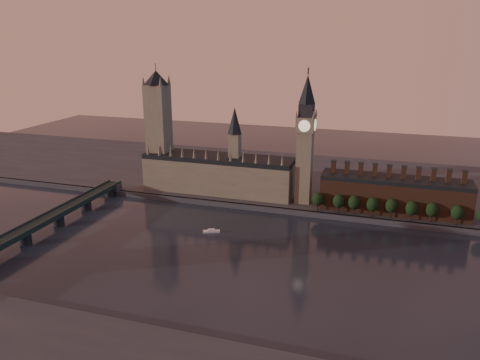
# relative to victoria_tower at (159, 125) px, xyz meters

# --- Properties ---
(ground) EXTENTS (900.00, 900.00, 0.00)m
(ground) POSITION_rel_victoria_tower_xyz_m (120.00, -115.00, -59.09)
(ground) COLOR black
(ground) RESTS_ON ground
(north_bank) EXTENTS (900.00, 182.00, 4.00)m
(north_bank) POSITION_rel_victoria_tower_xyz_m (120.00, 63.04, -57.09)
(north_bank) COLOR #404045
(north_bank) RESTS_ON ground
(palace_of_westminster) EXTENTS (130.00, 30.30, 74.00)m
(palace_of_westminster) POSITION_rel_victoria_tower_xyz_m (55.59, -0.09, -37.46)
(palace_of_westminster) COLOR #81735B
(palace_of_westminster) RESTS_ON north_bank
(victoria_tower) EXTENTS (24.00, 24.00, 108.00)m
(victoria_tower) POSITION_rel_victoria_tower_xyz_m (0.00, 0.00, 0.00)
(victoria_tower) COLOR #81735B
(victoria_tower) RESTS_ON north_bank
(big_ben) EXTENTS (15.00, 15.00, 107.00)m
(big_ben) POSITION_rel_victoria_tower_xyz_m (130.00, -5.00, -2.26)
(big_ben) COLOR #81735B
(big_ben) RESTS_ON north_bank
(chimney_block) EXTENTS (110.00, 25.00, 37.00)m
(chimney_block) POSITION_rel_victoria_tower_xyz_m (200.00, -5.00, -41.27)
(chimney_block) COLOR #563221
(chimney_block) RESTS_ON north_bank
(embankment_tree_0) EXTENTS (8.60, 8.60, 14.88)m
(embankment_tree_0) POSITION_rel_victoria_tower_xyz_m (144.25, -21.45, -45.62)
(embankment_tree_0) COLOR black
(embankment_tree_0) RESTS_ON north_bank
(embankment_tree_1) EXTENTS (8.60, 8.60, 14.88)m
(embankment_tree_1) POSITION_rel_victoria_tower_xyz_m (160.05, -21.40, -45.62)
(embankment_tree_1) COLOR black
(embankment_tree_1) RESTS_ON north_bank
(embankment_tree_2) EXTENTS (8.60, 8.60, 14.88)m
(embankment_tree_2) POSITION_rel_victoria_tower_xyz_m (171.41, -20.85, -45.62)
(embankment_tree_2) COLOR black
(embankment_tree_2) RESTS_ON north_bank
(embankment_tree_3) EXTENTS (8.60, 8.60, 14.88)m
(embankment_tree_3) POSITION_rel_victoria_tower_xyz_m (184.94, -21.17, -45.62)
(embankment_tree_3) COLOR black
(embankment_tree_3) RESTS_ON north_bank
(embankment_tree_4) EXTENTS (8.60, 8.60, 14.88)m
(embankment_tree_4) POSITION_rel_victoria_tower_xyz_m (198.44, -19.81, -45.62)
(embankment_tree_4) COLOR black
(embankment_tree_4) RESTS_ON north_bank
(embankment_tree_5) EXTENTS (8.60, 8.60, 14.88)m
(embankment_tree_5) POSITION_rel_victoria_tower_xyz_m (212.50, -21.18, -45.62)
(embankment_tree_5) COLOR black
(embankment_tree_5) RESTS_ON north_bank
(embankment_tree_6) EXTENTS (8.60, 8.60, 14.88)m
(embankment_tree_6) POSITION_rel_victoria_tower_xyz_m (226.46, -19.68, -45.62)
(embankment_tree_6) COLOR black
(embankment_tree_6) RESTS_ON north_bank
(embankment_tree_7) EXTENTS (8.60, 8.60, 14.88)m
(embankment_tree_7) POSITION_rel_victoria_tower_xyz_m (243.28, -19.86, -45.62)
(embankment_tree_7) COLOR black
(embankment_tree_7) RESTS_ON north_bank
(westminster_bridge) EXTENTS (14.00, 200.00, 11.55)m
(westminster_bridge) POSITION_rel_victoria_tower_xyz_m (-35.00, -117.70, -51.65)
(westminster_bridge) COLOR #1C2C25
(westminster_bridge) RESTS_ON ground
(river_boat) EXTENTS (12.34, 7.77, 2.39)m
(river_boat) POSITION_rel_victoria_tower_xyz_m (77.53, -76.79, -58.17)
(river_boat) COLOR white
(river_boat) RESTS_ON ground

